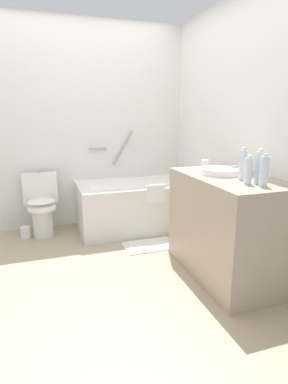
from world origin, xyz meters
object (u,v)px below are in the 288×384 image
object	(u,v)px
water_bottle_0	(248,171)
drinking_glass_0	(205,164)
bathtub	(136,204)
sink_faucet	(241,169)
toilet_paper_roll	(26,232)
toilet	(41,204)
water_bottle_2	(243,165)
water_bottle_3	(259,167)
water_bottle_1	(264,171)
sink_basin	(221,171)
bath_mat	(150,245)

from	to	relation	value
water_bottle_0	drinking_glass_0	xyz separation A→B (m)	(0.04, 0.72, -0.06)
bathtub	sink_faucet	bearing A→B (deg)	-64.74
sink_faucet	toilet_paper_roll	xyz separation A→B (m)	(-1.91, 1.33, -0.85)
toilet	drinking_glass_0	size ratio (longest dim) A/B	9.10
water_bottle_2	water_bottle_3	xyz separation A→B (m)	(0.03, -0.17, 0.00)
water_bottle_1	toilet_paper_roll	bearing A→B (deg)	133.64
sink_basin	sink_faucet	distance (m)	0.20
water_bottle_2	drinking_glass_0	bearing A→B (deg)	91.43
water_bottle_0	toilet_paper_roll	xyz separation A→B (m)	(-1.69, 1.73, -0.92)
toilet	drinking_glass_0	world-z (taller)	drinking_glass_0
sink_basin	bath_mat	xyz separation A→B (m)	(-0.42, 0.66, -0.91)
drinking_glass_0	sink_faucet	bearing A→B (deg)	-60.91
water_bottle_3	drinking_glass_0	bearing A→B (deg)	93.35
water_bottle_0	toilet_paper_roll	bearing A→B (deg)	134.23
water_bottle_2	water_bottle_1	bearing A→B (deg)	-89.60
bathtub	bath_mat	xyz separation A→B (m)	(-0.03, -0.60, -0.30)
sink_basin	water_bottle_0	bearing A→B (deg)	-92.81
bathtub	bath_mat	size ratio (longest dim) A/B	2.57
bathtub	water_bottle_2	size ratio (longest dim) A/B	5.53
sink_faucet	sink_basin	bearing A→B (deg)	180.00
bathtub	water_bottle_0	xyz separation A→B (m)	(0.37, -1.66, 0.68)
toilet	water_bottle_0	xyz separation A→B (m)	(1.49, -1.79, 0.62)
sink_basin	water_bottle_0	xyz separation A→B (m)	(-0.02, -0.40, 0.07)
sink_faucet	water_bottle_2	world-z (taller)	water_bottle_2
toilet	water_bottle_0	size ratio (longest dim) A/B	3.35
drinking_glass_0	toilet_paper_roll	size ratio (longest dim) A/B	0.60
water_bottle_0	bathtub	bearing A→B (deg)	102.64
toilet_paper_roll	bathtub	bearing A→B (deg)	-3.03
water_bottle_3	toilet_paper_roll	bearing A→B (deg)	135.46
drinking_glass_0	bathtub	bearing A→B (deg)	113.89
sink_basin	drinking_glass_0	distance (m)	0.32
bath_mat	sink_basin	bearing A→B (deg)	-57.56
toilet	water_bottle_1	bearing A→B (deg)	39.00
toilet_paper_roll	water_bottle_1	bearing A→B (deg)	-46.36
toilet	water_bottle_1	world-z (taller)	water_bottle_1
toilet	bath_mat	world-z (taller)	toilet
toilet	sink_basin	bearing A→B (deg)	47.03
sink_faucet	drinking_glass_0	bearing A→B (deg)	119.09
toilet	water_bottle_3	xyz separation A→B (m)	(1.58, -1.80, 0.64)
sink_basin	water_bottle_0	distance (m)	0.41
water_bottle_2	water_bottle_3	bearing A→B (deg)	-80.18
water_bottle_1	water_bottle_3	distance (m)	0.09
sink_faucet	water_bottle_0	distance (m)	0.46
toilet_paper_roll	water_bottle_2	bearing A→B (deg)	-42.13
bathtub	toilet	xyz separation A→B (m)	(-1.12, 0.13, 0.06)
sink_faucet	water_bottle_1	world-z (taller)	water_bottle_1
toilet	sink_basin	distance (m)	2.12
bath_mat	water_bottle_3	bearing A→B (deg)	-65.66
bathtub	water_bottle_1	world-z (taller)	bathtub
water_bottle_0	bath_mat	bearing A→B (deg)	110.62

